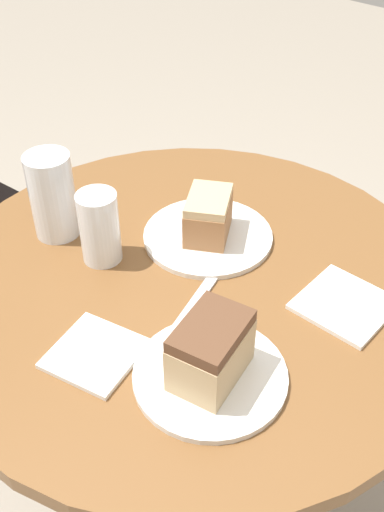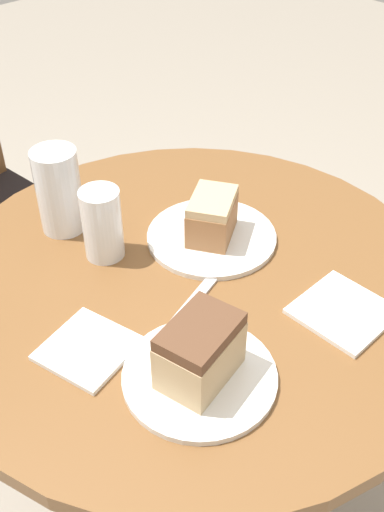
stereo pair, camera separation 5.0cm
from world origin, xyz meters
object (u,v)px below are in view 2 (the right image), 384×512
object	(u,v)px
plate_near	(212,237)
glass_lemonade	(60,195)
cake_slice_near	(212,216)
cake_slice_far	(200,351)
glass_water	(103,228)
plate_far	(200,376)

from	to	relation	value
plate_near	glass_lemonade	xyz separation A→B (m)	(-0.17, 0.22, 0.06)
cake_slice_near	cake_slice_far	xyz separation A→B (m)	(-0.24, -0.21, 0.01)
plate_near	glass_lemonade	distance (m)	0.28
cake_slice_far	glass_lemonade	distance (m)	0.43
cake_slice_near	glass_lemonade	bearing A→B (deg)	128.01
cake_slice_far	glass_water	xyz separation A→B (m)	(0.08, 0.31, -0.00)
plate_near	cake_slice_near	xyz separation A→B (m)	(-0.00, -0.00, 0.04)
glass_lemonade	glass_water	world-z (taller)	glass_lemonade
plate_far	cake_slice_far	bearing A→B (deg)	0.00
plate_far	glass_water	distance (m)	0.33
cake_slice_far	glass_water	size ratio (longest dim) A/B	0.99
cake_slice_near	cake_slice_far	size ratio (longest dim) A/B	0.99
glass_lemonade	cake_slice_near	bearing A→B (deg)	-51.99
plate_near	plate_far	size ratio (longest dim) A/B	1.07
plate_near	glass_lemonade	world-z (taller)	glass_lemonade
plate_near	cake_slice_far	world-z (taller)	cake_slice_far
plate_far	plate_near	bearing A→B (deg)	41.34
plate_near	glass_water	distance (m)	0.20
cake_slice_far	glass_lemonade	world-z (taller)	glass_lemonade
plate_near	glass_water	xyz separation A→B (m)	(-0.16, 0.10, 0.05)
plate_far	cake_slice_near	bearing A→B (deg)	41.34
plate_near	cake_slice_far	size ratio (longest dim) A/B	1.82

